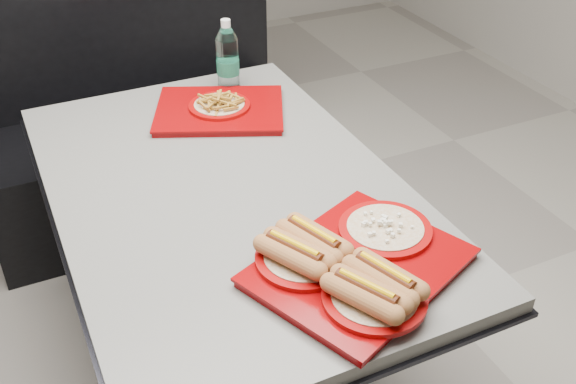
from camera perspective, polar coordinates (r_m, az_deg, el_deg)
name	(u,v)px	position (r m, az deg, el deg)	size (l,w,h in m)	color
ground	(238,372)	(2.34, -4.21, -14.95)	(6.00, 6.00, 0.00)	#9B968B
diner_table	(230,234)	(1.93, -4.93, -3.55)	(0.92, 1.42, 0.75)	black
booth_bench	(138,124)	(2.93, -12.55, 5.63)	(1.30, 0.57, 1.35)	black
tray_near	(353,263)	(1.52, 5.53, -5.98)	(0.57, 0.51, 0.10)	#7F0305
tray_far	(219,107)	(2.19, -5.82, 7.16)	(0.50, 0.45, 0.08)	#7F0305
water_bottle	(228,60)	(2.32, -5.14, 11.10)	(0.08, 0.08, 0.25)	silver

